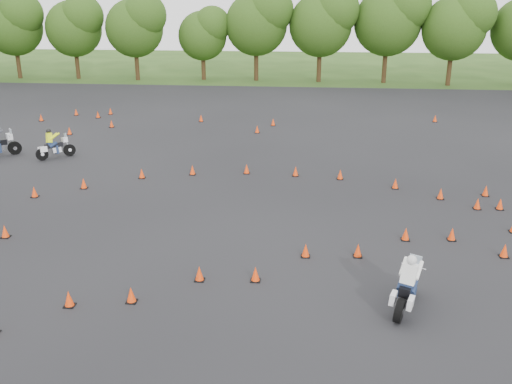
# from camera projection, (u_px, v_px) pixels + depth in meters

# --- Properties ---
(ground) EXTENTS (140.00, 140.00, 0.00)m
(ground) POSITION_uv_depth(u_px,v_px,m) (244.00, 268.00, 18.35)
(ground) COLOR #2D5119
(ground) RESTS_ON ground
(asphalt_pad) EXTENTS (62.00, 62.00, 0.00)m
(asphalt_pad) POSITION_uv_depth(u_px,v_px,m) (260.00, 203.00, 23.98)
(asphalt_pad) COLOR black
(asphalt_pad) RESTS_ON ground
(treeline) EXTENTS (86.85, 32.14, 10.49)m
(treeline) POSITION_uv_depth(u_px,v_px,m) (312.00, 38.00, 49.79)
(treeline) COLOR #2B4814
(treeline) RESTS_ON ground
(traffic_cones) EXTENTS (36.31, 33.54, 0.45)m
(traffic_cones) POSITION_uv_depth(u_px,v_px,m) (259.00, 202.00, 23.51)
(traffic_cones) COLOR #FF400A
(traffic_cones) RESTS_ON asphalt_pad
(rider_yellow) EXTENTS (1.98, 1.87, 1.61)m
(rider_yellow) POSITION_uv_depth(u_px,v_px,m) (55.00, 144.00, 30.14)
(rider_yellow) COLOR #E8FB16
(rider_yellow) RESTS_ON ground
(rider_white) EXTENTS (1.41, 2.34, 1.73)m
(rider_white) POSITION_uv_depth(u_px,v_px,m) (406.00, 280.00, 15.77)
(rider_white) COLOR white
(rider_white) RESTS_ON ground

